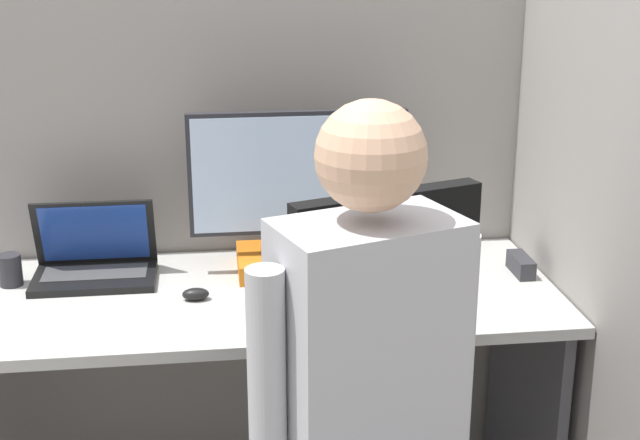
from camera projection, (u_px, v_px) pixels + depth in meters
The scene contains 11 objects.
cubicle_panel_back at pixel (235, 219), 2.68m from camera, with size 2.20×0.04×1.65m.
cubicle_panel_right at pixel (567, 256), 2.39m from camera, with size 0.04×1.29×1.65m.
desk at pixel (242, 349), 2.43m from camera, with size 1.70×0.66×0.74m.
paper_box at pixel (299, 260), 2.53m from camera, with size 0.35×0.23×0.05m.
monitor at pixel (298, 180), 2.46m from camera, with size 0.60×0.21×0.40m.
laptop at pixel (95, 264), 2.46m from camera, with size 0.33×0.21×0.22m.
mouse at pixel (196, 294), 2.32m from camera, with size 0.07×0.04×0.03m.
stapler at pixel (521, 265), 2.50m from camera, with size 0.05×0.13×0.05m.
carrot_toy at pixel (307, 317), 2.17m from camera, with size 0.05×0.14×0.05m.
person at pixel (362, 412), 1.66m from camera, with size 0.46×0.48×1.39m.
pen_cup at pixel (10, 270), 2.41m from camera, with size 0.06×0.06×0.09m.
Camera 1 is at (-0.06, -1.87, 1.67)m, focal length 50.00 mm.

